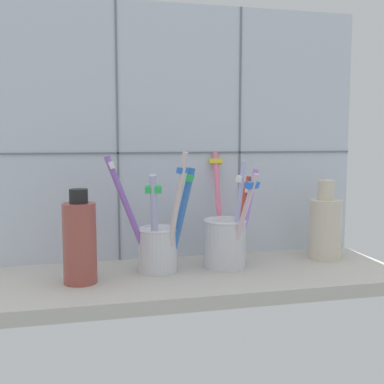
% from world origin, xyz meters
% --- Properties ---
extents(counter_slab, '(0.64, 0.22, 0.02)m').
position_xyz_m(counter_slab, '(0.00, 0.00, 0.01)').
color(counter_slab, '#BCB7AD').
rests_on(counter_slab, ground).
extents(tile_wall_back, '(0.64, 0.02, 0.45)m').
position_xyz_m(tile_wall_back, '(0.00, 0.12, 0.22)').
color(tile_wall_back, silver).
rests_on(tile_wall_back, ground).
extents(toothbrush_cup_left, '(0.14, 0.09, 0.19)m').
position_xyz_m(toothbrush_cup_left, '(-0.05, 0.02, 0.07)').
color(toothbrush_cup_left, silver).
rests_on(toothbrush_cup_left, counter_slab).
extents(toothbrush_cup_right, '(0.09, 0.15, 0.18)m').
position_xyz_m(toothbrush_cup_right, '(0.06, 0.03, 0.07)').
color(toothbrush_cup_right, silver).
rests_on(toothbrush_cup_right, counter_slab).
extents(ceramic_vase, '(0.06, 0.06, 0.14)m').
position_xyz_m(ceramic_vase, '(0.24, 0.04, 0.08)').
color(ceramic_vase, beige).
rests_on(ceramic_vase, counter_slab).
extents(soap_bottle, '(0.05, 0.05, 0.14)m').
position_xyz_m(soap_bottle, '(-0.17, -0.01, 0.08)').
color(soap_bottle, '#9D4941').
rests_on(soap_bottle, counter_slab).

